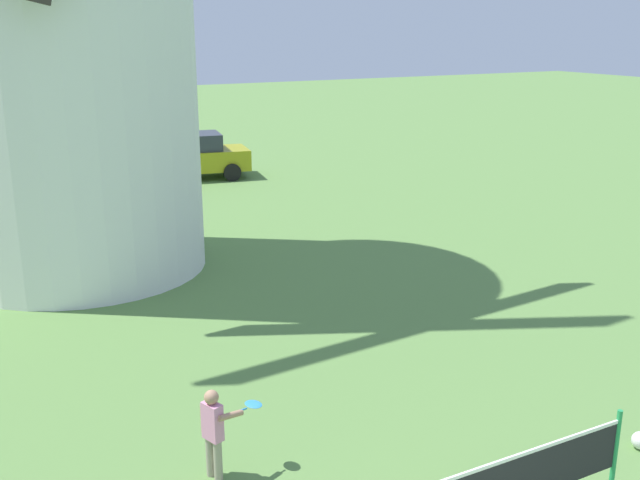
% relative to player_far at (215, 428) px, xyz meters
% --- Properties ---
extents(player_far, '(0.76, 0.37, 1.14)m').
position_rel_player_far_xyz_m(player_far, '(0.00, 0.00, 0.00)').
color(player_far, '#9E937F').
rests_on(player_far, ground_plane).
extents(parked_car_mustard, '(4.51, 2.50, 1.56)m').
position_rel_player_far_xyz_m(parked_car_mustard, '(5.26, 17.18, 0.16)').
color(parked_car_mustard, '#999919').
rests_on(parked_car_mustard, ground_plane).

